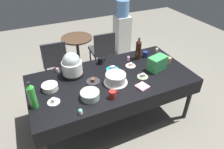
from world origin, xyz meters
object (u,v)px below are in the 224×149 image
glass_salad_bowl (90,95)px  round_cafe_table (78,48)px  ceramic_snack_bowl (50,87)px  soda_carton (157,63)px  dessert_plate_white (54,101)px  soda_bottle_cola (138,49)px  dessert_plate_sage (143,76)px  maroon_chair_right (103,49)px  maroon_chair_left (55,58)px  slow_cooker (72,65)px  coffee_mug_black (101,61)px  dessert_plate_teal (113,69)px  potluck_table (112,81)px  cupcake_lemon (80,112)px  cupcake_cocoa (57,70)px  frosted_layer_cake (116,79)px  coffee_mug_tan (168,60)px  dessert_plate_charcoal (93,81)px  cupcake_rose (157,50)px  soda_bottle_lime_soda (32,96)px  coffee_mug_navy (145,54)px  water_cooler (122,30)px  dessert_plate_cream (131,65)px  cupcake_mint (128,58)px  coffee_mug_red (113,94)px

glass_salad_bowl → round_cafe_table: bearing=78.9°
ceramic_snack_bowl → soda_carton: (1.48, -0.16, 0.06)m
dessert_plate_white → soda_bottle_cola: size_ratio=0.42×
dessert_plate_sage → maroon_chair_right: size_ratio=0.18×
maroon_chair_left → soda_carton: bearing=-48.7°
slow_cooker → coffee_mug_black: (0.46, 0.13, -0.11)m
dessert_plate_teal → maroon_chair_right: size_ratio=0.22×
potluck_table → cupcake_lemon: 0.76m
glass_salad_bowl → maroon_chair_left: size_ratio=0.27×
maroon_chair_left → maroon_chair_right: size_ratio=1.00×
ceramic_snack_bowl → cupcake_cocoa: (0.17, 0.36, -0.00)m
dessert_plate_sage → frosted_layer_cake: bearing=174.4°
coffee_mug_tan → maroon_chair_right: bearing=112.0°
dessert_plate_charcoal → cupcake_rose: cupcake_rose is taller
frosted_layer_cake → slow_cooker: slow_cooker is taller
dessert_plate_charcoal → cupcake_rose: bearing=15.6°
frosted_layer_cake → soda_bottle_cola: 0.73m
cupcake_cocoa → maroon_chair_left: size_ratio=0.08×
dessert_plate_white → soda_bottle_lime_soda: 0.25m
potluck_table → coffee_mug_navy: bearing=22.8°
frosted_layer_cake → soda_bottle_lime_soda: (-1.01, -0.03, 0.09)m
slow_cooker → soda_carton: size_ratio=1.32×
glass_salad_bowl → water_cooler: size_ratio=0.18×
cupcake_cocoa → potluck_table: bearing=-34.9°
dessert_plate_cream → cupcake_lemon: (-0.96, -0.63, 0.02)m
glass_salad_bowl → soda_bottle_cola: size_ratio=0.66×
dessert_plate_teal → coffee_mug_black: (-0.09, 0.23, 0.04)m
slow_cooker → cupcake_mint: slow_cooker is taller
dessert_plate_charcoal → soda_bottle_lime_soda: soda_bottle_lime_soda is taller
coffee_mug_red → coffee_mug_black: bearing=78.4°
dessert_plate_white → coffee_mug_red: 0.69m
glass_salad_bowl → dessert_plate_sage: (0.79, 0.11, -0.03)m
maroon_chair_right → water_cooler: (0.69, 0.50, 0.10)m
soda_bottle_cola → soda_bottle_lime_soda: (-1.60, -0.46, -0.00)m
coffee_mug_navy → maroon_chair_left: 1.66m
dessert_plate_charcoal → soda_carton: size_ratio=0.70×
dessert_plate_charcoal → dessert_plate_teal: 0.38m
glass_salad_bowl → cupcake_rose: glass_salad_bowl is taller
water_cooler → coffee_mug_navy: bearing=-103.5°
dessert_plate_white → cupcake_cocoa: cupcake_cocoa is taller
dessert_plate_teal → soda_bottle_cola: 0.53m
dessert_plate_cream → cupcake_mint: cupcake_mint is taller
soda_bottle_lime_soda → glass_salad_bowl: bearing=-10.7°
dessert_plate_cream → soda_bottle_lime_soda: 1.43m
dessert_plate_teal → round_cafe_table: (-0.14, 1.37, -0.27)m
dessert_plate_teal → cupcake_lemon: 0.94m
soda_bottle_cola → ceramic_snack_bowl: bearing=-171.3°
dessert_plate_sage → coffee_mug_tan: bearing=16.6°
slow_cooker → round_cafe_table: size_ratio=0.48×
ceramic_snack_bowl → coffee_mug_navy: 1.54m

